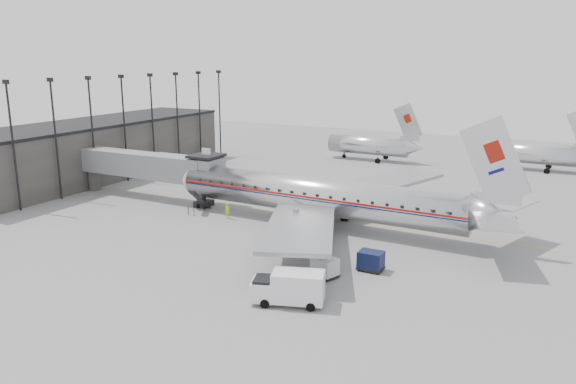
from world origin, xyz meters
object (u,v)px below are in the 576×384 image
(service_van, at_px, (289,287))
(baggage_cart_white, at_px, (325,267))
(baggage_cart_navy, at_px, (371,260))
(airliner, at_px, (323,197))
(ramp_worker, at_px, (228,211))

(service_van, bearing_deg, baggage_cart_white, 69.26)
(baggage_cart_navy, relative_size, baggage_cart_white, 0.85)
(service_van, xyz_separation_m, baggage_cart_navy, (3.14, 9.16, -0.43))
(airliner, height_order, ramp_worker, airliner)
(service_van, relative_size, baggage_cart_navy, 2.66)
(baggage_cart_navy, height_order, baggage_cart_white, baggage_cart_navy)
(service_van, bearing_deg, ramp_worker, 116.28)
(baggage_cart_navy, bearing_deg, baggage_cart_white, -132.61)
(service_van, distance_m, baggage_cart_navy, 9.70)
(airliner, xyz_separation_m, baggage_cart_navy, (8.91, -9.83, -2.34))
(airliner, xyz_separation_m, ramp_worker, (-10.57, -2.51, -2.34))
(airliner, relative_size, ramp_worker, 22.64)
(airliner, bearing_deg, baggage_cart_navy, -46.09)
(ramp_worker, bearing_deg, baggage_cart_navy, -23.48)
(baggage_cart_navy, xyz_separation_m, ramp_worker, (-19.47, 7.33, -0.00))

